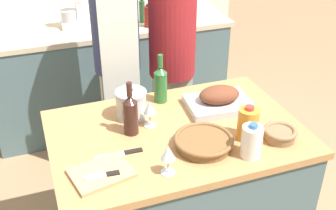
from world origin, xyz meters
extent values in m
cube|color=#4C666B|center=(0.00, 0.00, 0.43)|extent=(1.25, 0.84, 0.85)
cube|color=#B27F4C|center=(0.00, 0.00, 0.87)|extent=(1.29, 0.86, 0.04)
cube|color=#4C666B|center=(0.00, 1.62, 0.44)|extent=(1.98, 0.58, 0.88)
cube|color=beige|center=(0.00, 1.62, 0.90)|extent=(2.04, 0.60, 0.04)
cube|color=#BCBCC1|center=(0.30, 0.14, 0.91)|extent=(0.37, 0.28, 0.04)
ellipsoid|color=brown|center=(0.30, 0.14, 0.97)|extent=(0.24, 0.17, 0.09)
cylinder|color=brown|center=(0.07, -0.18, 0.91)|extent=(0.27, 0.27, 0.04)
torus|color=brown|center=(0.07, -0.18, 0.94)|extent=(0.29, 0.29, 0.02)
cube|color=tan|center=(-0.44, -0.22, 0.90)|extent=(0.29, 0.25, 0.02)
cylinder|color=#B7B7BC|center=(-0.18, 0.20, 0.96)|extent=(0.16, 0.16, 0.14)
cylinder|color=#B7B7BC|center=(-0.18, 0.20, 1.04)|extent=(0.17, 0.17, 0.01)
sphere|color=black|center=(-0.18, 0.20, 1.06)|extent=(0.02, 0.02, 0.02)
cylinder|color=#846647|center=(0.45, -0.24, 0.92)|extent=(0.15, 0.15, 0.05)
torus|color=#846647|center=(0.45, -0.24, 0.94)|extent=(0.17, 0.17, 0.02)
cylinder|color=orange|center=(0.31, -0.18, 0.97)|extent=(0.10, 0.10, 0.16)
cylinder|color=red|center=(0.31, -0.18, 1.06)|extent=(0.04, 0.04, 0.02)
cylinder|color=white|center=(0.25, -0.31, 0.97)|extent=(0.10, 0.10, 0.16)
cylinder|color=#3360B2|center=(0.25, -0.31, 1.06)|extent=(0.04, 0.04, 0.02)
cylinder|color=#28662D|center=(0.02, 0.32, 0.98)|extent=(0.07, 0.07, 0.18)
cone|color=#28662D|center=(0.02, 0.32, 1.09)|extent=(0.07, 0.07, 0.03)
cylinder|color=#28662D|center=(0.02, 0.32, 1.14)|extent=(0.03, 0.03, 0.07)
cylinder|color=#381E19|center=(-0.22, 0.06, 0.98)|extent=(0.07, 0.07, 0.18)
cone|color=#381E19|center=(-0.22, 0.06, 1.09)|extent=(0.07, 0.07, 0.03)
cylinder|color=#381E19|center=(-0.22, 0.06, 1.14)|extent=(0.03, 0.03, 0.07)
cylinder|color=silver|center=(-0.11, 0.09, 0.89)|extent=(0.07, 0.07, 0.00)
cylinder|color=silver|center=(-0.11, 0.09, 0.93)|extent=(0.01, 0.01, 0.07)
cone|color=silver|center=(-0.11, 0.09, 1.00)|extent=(0.07, 0.07, 0.07)
cylinder|color=silver|center=(-0.15, -0.30, 0.89)|extent=(0.07, 0.07, 0.00)
cylinder|color=silver|center=(-0.15, -0.30, 0.93)|extent=(0.01, 0.01, 0.07)
cone|color=silver|center=(-0.15, -0.30, 1.00)|extent=(0.07, 0.07, 0.07)
cube|color=#B7B7BC|center=(-0.37, -0.10, 0.89)|extent=(0.14, 0.04, 0.01)
cube|color=black|center=(-0.26, -0.10, 0.89)|extent=(0.09, 0.03, 0.01)
cube|color=#B7B7BC|center=(-0.47, -0.24, 0.91)|extent=(0.10, 0.04, 0.01)
cube|color=black|center=(-0.39, -0.25, 0.91)|extent=(0.06, 0.03, 0.01)
cube|color=silver|center=(-0.27, 1.65, 0.94)|extent=(0.18, 0.14, 0.05)
cylinder|color=#B7B7BC|center=(-0.30, 1.65, 1.02)|extent=(0.13, 0.13, 0.09)
cube|color=silver|center=(-0.21, 1.65, 1.05)|extent=(0.05, 0.08, 0.16)
cylinder|color=maroon|center=(0.30, 1.46, 1.00)|extent=(0.06, 0.06, 0.17)
cylinder|color=black|center=(0.30, 1.46, 1.09)|extent=(0.03, 0.03, 0.02)
cylinder|color=#234C28|center=(0.29, 1.57, 1.01)|extent=(0.05, 0.05, 0.18)
cylinder|color=black|center=(0.29, 1.57, 1.11)|extent=(0.02, 0.02, 0.02)
cube|color=beige|center=(-0.09, 0.89, 0.43)|extent=(0.26, 0.19, 0.85)
cylinder|color=navy|center=(-0.09, 0.89, 1.21)|extent=(0.31, 0.31, 0.71)
cube|color=silver|center=(-0.10, 0.75, 1.01)|extent=(0.24, 0.04, 0.90)
cube|color=beige|center=(0.29, 0.84, 0.39)|extent=(0.28, 0.21, 0.78)
cylinder|color=maroon|center=(0.29, 0.84, 1.11)|extent=(0.32, 0.32, 0.65)
camera|label=1|loc=(-0.65, -1.68, 2.10)|focal=45.00mm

